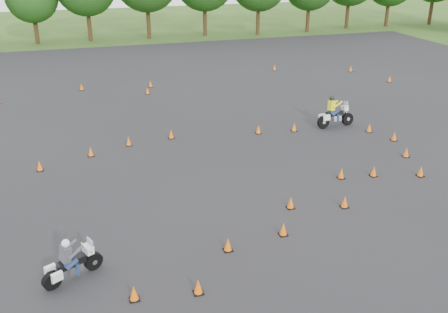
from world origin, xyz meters
TOP-DOWN VIEW (x-y plane):
  - ground at (0.00, 0.00)m, footprint 140.00×140.00m
  - asphalt_pad at (0.00, 6.00)m, footprint 62.00×62.00m
  - traffic_cones at (-0.05, 5.25)m, footprint 36.56×33.00m
  - rider_grey at (-6.41, -1.10)m, footprint 2.05×1.46m
  - rider_yellow at (8.09, 8.90)m, footprint 2.31×0.87m

SIDE VIEW (x-z plane):
  - ground at x=0.00m, z-range 0.00..0.00m
  - asphalt_pad at x=0.00m, z-range 0.01..0.01m
  - traffic_cones at x=-0.05m, z-range 0.01..0.46m
  - rider_grey at x=-6.41m, z-range 0.00..1.54m
  - rider_yellow at x=8.09m, z-range 0.00..1.76m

